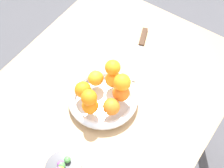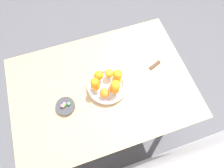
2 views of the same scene
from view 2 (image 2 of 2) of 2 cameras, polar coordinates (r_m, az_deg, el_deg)
The scene contains 19 objects.
ground_plane at distance 1.78m, azimuth -2.08°, elevation -9.64°, with size 6.00×6.00×0.00m, color #4C4C51.
dining_table at distance 1.15m, azimuth -3.17°, elevation -2.45°, with size 1.10×0.76×0.74m.
fruit_bowl at distance 1.05m, azimuth -1.60°, elevation -0.47°, with size 0.24×0.24×0.04m.
candy_dish at distance 1.05m, azimuth -14.96°, elevation -7.04°, with size 0.11×0.11×0.02m, color #333338.
orange_0 at distance 1.03m, azimuth -0.89°, elevation 3.51°, with size 0.05×0.05×0.05m, color orange.
orange_1 at distance 1.02m, azimuth -4.36°, elevation 2.84°, with size 0.06×0.06×0.06m, color orange.
orange_2 at distance 1.00m, azimuth -5.38°, elevation -0.55°, with size 0.05×0.05×0.05m, color orange.
orange_3 at distance 0.98m, azimuth -2.57°, elevation -2.97°, with size 0.06×0.06×0.06m, color orange.
orange_4 at distance 0.99m, azimuth 0.90°, elevation -1.67°, with size 0.06×0.06×0.06m, color orange.
orange_5 at distance 1.01m, azimuth 1.62°, elevation 1.46°, with size 0.06×0.06×0.06m, color orange.
orange_6 at distance 0.93m, azimuth 1.15°, elevation -0.38°, with size 0.06×0.06×0.06m, color orange.
orange_7 at distance 0.96m, azimuth 1.91°, elevation 3.23°, with size 0.05×0.05×0.05m, color orange.
orange_8 at distance 0.95m, azimuth -5.75°, elevation 0.60°, with size 0.05×0.05×0.05m, color orange.
candy_ball_0 at distance 1.03m, azimuth -15.28°, elevation -6.17°, with size 0.02×0.02×0.02m, color #8C4C99.
candy_ball_1 at distance 1.03m, azimuth -13.99°, elevation -6.25°, with size 0.02×0.02×0.02m, color #4C9947.
candy_ball_2 at distance 1.03m, azimuth -16.07°, elevation -6.89°, with size 0.02×0.02×0.02m, color #8C4C99.
candy_ball_3 at distance 1.03m, azimuth -15.71°, elevation -6.88°, with size 0.02×0.02×0.02m, color gold.
candy_ball_4 at distance 1.03m, azimuth -15.30°, elevation -6.53°, with size 0.02×0.02×0.02m, color #4C9947.
knife at distance 1.13m, azimuth 11.54°, elevation 4.25°, with size 0.25×0.11×0.01m.
Camera 2 is at (0.06, 0.39, 1.73)m, focal length 28.00 mm.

